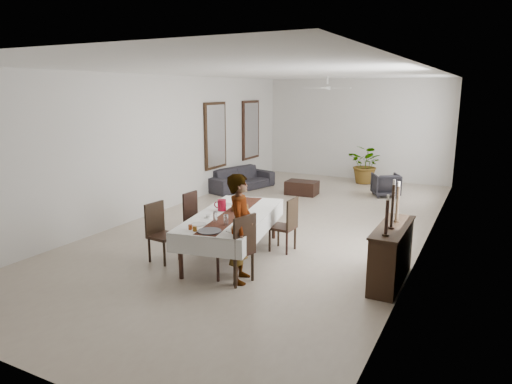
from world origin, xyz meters
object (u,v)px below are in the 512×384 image
woman (241,228)px  sideboard_body (391,255)px  sofa (241,179)px  dining_table_top (233,216)px  red_pitcher (222,205)px

woman → sideboard_body: (2.03, 0.98, -0.40)m
woman → sofa: size_ratio=0.78×
woman → sideboard_body: bearing=-82.8°
dining_table_top → red_pitcher: bearing=149.0°
woman → red_pitcher: bearing=25.4°
red_pitcher → sofa: 5.37m
woman → sofa: (-3.25, 5.75, -0.52)m
sideboard_body → sofa: (-5.28, 4.77, -0.12)m
dining_table_top → red_pitcher: (-0.28, 0.10, 0.14)m
dining_table_top → woman: woman is taller
red_pitcher → sofa: (-2.33, 4.80, -0.56)m
woman → sofa: 6.63m
sofa → woman: bearing=-134.4°
dining_table_top → woman: size_ratio=1.46×
red_pitcher → woman: woman is taller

